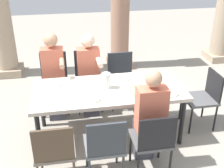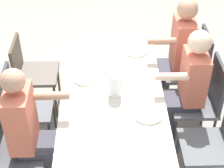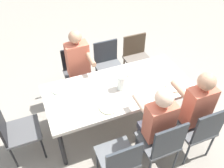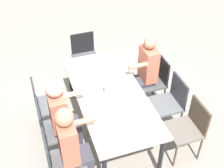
{
  "view_description": "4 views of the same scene",
  "coord_description": "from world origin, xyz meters",
  "px_view_note": "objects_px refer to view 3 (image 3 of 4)",
  "views": [
    {
      "loc": [
        -0.56,
        -3.38,
        2.52
      ],
      "look_at": [
        0.05,
        -0.01,
        0.82
      ],
      "focal_mm": 45.93,
      "sensor_mm": 36.0,
      "label": 1
    },
    {
      "loc": [
        2.54,
        -0.07,
        2.89
      ],
      "look_at": [
        -0.12,
        -0.0,
        0.79
      ],
      "focal_mm": 59.24,
      "sensor_mm": 36.0,
      "label": 2
    },
    {
      "loc": [
        1.0,
        2.23,
        2.99
      ],
      "look_at": [
        0.12,
        0.05,
        0.9
      ],
      "focal_mm": 38.58,
      "sensor_mm": 36.0,
      "label": 3
    },
    {
      "loc": [
        -2.99,
        0.99,
        3.52
      ],
      "look_at": [
        0.01,
        -0.04,
        0.9
      ],
      "focal_mm": 48.02,
      "sensor_mm": 36.0,
      "label": 4
    }
  ],
  "objects_px": {
    "chair_mid_south": "(108,63)",
    "chair_east_south": "(77,70)",
    "chair_west_north": "(199,129)",
    "plate_3": "(61,89)",
    "chair_east_north": "(119,159)",
    "plate_0": "(174,86)",
    "plate_2": "(109,107)",
    "diner_man_white": "(193,109)",
    "water_pitcher": "(121,83)",
    "chair_west_south": "(137,56)",
    "diner_woman_green": "(80,68)",
    "dining_table": "(119,91)",
    "chair_head_east": "(16,130)",
    "plate_1": "(127,72)",
    "chair_mid_north": "(162,143)",
    "diner_guest_third": "(155,123)"
  },
  "relations": [
    {
      "from": "chair_west_south",
      "to": "diner_woman_green",
      "type": "height_order",
      "value": "diner_woman_green"
    },
    {
      "from": "chair_west_south",
      "to": "dining_table",
      "type": "bearing_deg",
      "value": 50.22
    },
    {
      "from": "chair_east_south",
      "to": "plate_2",
      "type": "height_order",
      "value": "chair_east_south"
    },
    {
      "from": "chair_west_south",
      "to": "plate_1",
      "type": "bearing_deg",
      "value": 51.47
    },
    {
      "from": "diner_man_white",
      "to": "plate_1",
      "type": "distance_m",
      "value": 1.08
    },
    {
      "from": "dining_table",
      "to": "chair_mid_south",
      "type": "bearing_deg",
      "value": -101.96
    },
    {
      "from": "diner_woman_green",
      "to": "chair_east_north",
      "type": "bearing_deg",
      "value": 89.89
    },
    {
      "from": "diner_guest_third",
      "to": "plate_3",
      "type": "distance_m",
      "value": 1.35
    },
    {
      "from": "chair_east_north",
      "to": "chair_head_east",
      "type": "relative_size",
      "value": 1.02
    },
    {
      "from": "diner_woman_green",
      "to": "diner_guest_third",
      "type": "distance_m",
      "value": 1.49
    },
    {
      "from": "chair_east_south",
      "to": "diner_man_white",
      "type": "relative_size",
      "value": 0.65
    },
    {
      "from": "chair_west_north",
      "to": "chair_west_south",
      "type": "distance_m",
      "value": 1.77
    },
    {
      "from": "plate_3",
      "to": "chair_mid_south",
      "type": "bearing_deg",
      "value": -147.09
    },
    {
      "from": "chair_east_north",
      "to": "diner_woman_green",
      "type": "bearing_deg",
      "value": -90.11
    },
    {
      "from": "dining_table",
      "to": "plate_3",
      "type": "bearing_deg",
      "value": -20.27
    },
    {
      "from": "chair_mid_south",
      "to": "chair_east_north",
      "type": "relative_size",
      "value": 1.0
    },
    {
      "from": "diner_woman_green",
      "to": "plate_1",
      "type": "bearing_deg",
      "value": 145.22
    },
    {
      "from": "chair_west_north",
      "to": "plate_3",
      "type": "xyz_separation_m",
      "value": [
        1.48,
        -1.16,
        0.21
      ]
    },
    {
      "from": "plate_1",
      "to": "plate_2",
      "type": "distance_m",
      "value": 0.75
    },
    {
      "from": "plate_3",
      "to": "plate_1",
      "type": "bearing_deg",
      "value": 179.39
    },
    {
      "from": "diner_man_white",
      "to": "water_pitcher",
      "type": "height_order",
      "value": "diner_man_white"
    },
    {
      "from": "chair_mid_north",
      "to": "chair_head_east",
      "type": "distance_m",
      "value": 1.85
    },
    {
      "from": "plate_0",
      "to": "water_pitcher",
      "type": "relative_size",
      "value": 1.17
    },
    {
      "from": "diner_guest_third",
      "to": "diner_woman_green",
      "type": "bearing_deg",
      "value": -68.55
    },
    {
      "from": "chair_west_north",
      "to": "plate_0",
      "type": "xyz_separation_m",
      "value": [
        0.01,
        -0.62,
        0.21
      ]
    },
    {
      "from": "dining_table",
      "to": "plate_0",
      "type": "bearing_deg",
      "value": 159.8
    },
    {
      "from": "chair_mid_south",
      "to": "chair_east_south",
      "type": "relative_size",
      "value": 1.0
    },
    {
      "from": "water_pitcher",
      "to": "diner_woman_green",
      "type": "bearing_deg",
      "value": -61.24
    },
    {
      "from": "chair_east_south",
      "to": "diner_guest_third",
      "type": "bearing_deg",
      "value": 109.11
    },
    {
      "from": "chair_east_south",
      "to": "plate_1",
      "type": "xyz_separation_m",
      "value": [
        -0.61,
        0.61,
        0.24
      ]
    },
    {
      "from": "chair_east_north",
      "to": "plate_0",
      "type": "distance_m",
      "value": 1.27
    },
    {
      "from": "dining_table",
      "to": "plate_1",
      "type": "distance_m",
      "value": 0.37
    },
    {
      "from": "diner_woman_green",
      "to": "plate_1",
      "type": "relative_size",
      "value": 6.51
    },
    {
      "from": "diner_man_white",
      "to": "water_pitcher",
      "type": "bearing_deg",
      "value": -43.69
    },
    {
      "from": "chair_east_north",
      "to": "chair_east_south",
      "type": "xyz_separation_m",
      "value": [
        0.0,
        -1.76,
        0.0
      ]
    },
    {
      "from": "dining_table",
      "to": "chair_mid_south",
      "type": "distance_m",
      "value": 0.92
    },
    {
      "from": "chair_west_north",
      "to": "plate_1",
      "type": "height_order",
      "value": "chair_west_north"
    },
    {
      "from": "chair_east_south",
      "to": "chair_mid_south",
      "type": "bearing_deg",
      "value": -179.88
    },
    {
      "from": "chair_head_east",
      "to": "water_pitcher",
      "type": "height_order",
      "value": "water_pitcher"
    },
    {
      "from": "chair_head_east",
      "to": "diner_man_white",
      "type": "height_order",
      "value": "diner_man_white"
    },
    {
      "from": "chair_mid_south",
      "to": "plate_1",
      "type": "bearing_deg",
      "value": 95.29
    },
    {
      "from": "chair_east_north",
      "to": "diner_guest_third",
      "type": "height_order",
      "value": "diner_guest_third"
    },
    {
      "from": "diner_woman_green",
      "to": "water_pitcher",
      "type": "xyz_separation_m",
      "value": [
        -0.39,
        0.71,
        0.15
      ]
    },
    {
      "from": "dining_table",
      "to": "chair_head_east",
      "type": "height_order",
      "value": "chair_head_east"
    },
    {
      "from": "dining_table",
      "to": "water_pitcher",
      "type": "relative_size",
      "value": 9.39
    },
    {
      "from": "chair_east_south",
      "to": "plate_0",
      "type": "relative_size",
      "value": 3.46
    },
    {
      "from": "chair_west_south",
      "to": "chair_mid_south",
      "type": "xyz_separation_m",
      "value": [
        0.55,
        -0.0,
        -0.01
      ]
    },
    {
      "from": "diner_woman_green",
      "to": "water_pitcher",
      "type": "relative_size",
      "value": 6.08
    },
    {
      "from": "chair_east_south",
      "to": "plate_0",
      "type": "xyz_separation_m",
      "value": [
        -1.09,
        1.15,
        0.24
      ]
    },
    {
      "from": "chair_east_south",
      "to": "chair_west_north",
      "type": "bearing_deg",
      "value": 121.83
    }
  ]
}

